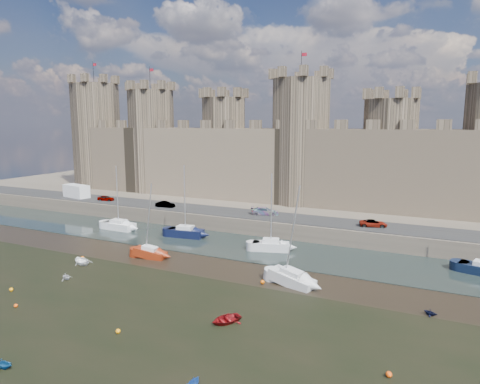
{
  "coord_description": "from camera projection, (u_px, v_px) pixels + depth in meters",
  "views": [
    {
      "loc": [
        26.42,
        -29.62,
        17.6
      ],
      "look_at": [
        1.94,
        22.0,
        8.31
      ],
      "focal_mm": 32.0,
      "sensor_mm": 36.0,
      "label": 1
    }
  ],
  "objects": [
    {
      "name": "buoy_3",
      "position": [
        263.0,
        282.0,
        47.09
      ],
      "size": [
        0.46,
        0.46,
        0.46
      ],
      "primitive_type": "sphere",
      "color": "#ED5F0A",
      "rests_on": "ground"
    },
    {
      "name": "dinghy_6",
      "position": [
        81.0,
        261.0,
        54.08
      ],
      "size": [
        3.76,
        3.37,
        0.64
      ],
      "primitive_type": "imported",
      "rotation": [
        1.57,
        0.0,
        4.24
      ],
      "color": "white",
      "rests_on": "ground"
    },
    {
      "name": "quay",
      "position": [
        306.0,
        198.0,
        93.72
      ],
      "size": [
        160.0,
        60.0,
        2.5
      ],
      "primitive_type": "cube",
      "color": "#4C443A",
      "rests_on": "ground"
    },
    {
      "name": "sailboat_4",
      "position": [
        150.0,
        252.0,
        56.15
      ],
      "size": [
        4.43,
        2.13,
        9.99
      ],
      "rotation": [
        0.0,
        0.0,
        0.11
      ],
      "color": "maroon",
      "rests_on": "ground"
    },
    {
      "name": "dinghy_1",
      "position": [
        3.0,
        364.0,
        30.82
      ],
      "size": [
        1.73,
        1.57,
        0.78
      ],
      "primitive_type": "imported",
      "rotation": [
        1.57,
        0.0,
        1.79
      ],
      "color": "#14528E",
      "rests_on": "ground"
    },
    {
      "name": "sailboat_1",
      "position": [
        185.0,
        232.0,
        66.18
      ],
      "size": [
        5.81,
        2.86,
        11.18
      ],
      "rotation": [
        0.0,
        0.0,
        0.13
      ],
      "color": "black",
      "rests_on": "ground"
    },
    {
      "name": "car_3",
      "position": [
        373.0,
        223.0,
        62.4
      ],
      "size": [
        4.29,
        2.83,
        1.09
      ],
      "primitive_type": "imported",
      "rotation": [
        0.0,
        0.0,
        1.85
      ],
      "color": "gray",
      "rests_on": "quay"
    },
    {
      "name": "buoy_4",
      "position": [
        16.0,
        306.0,
        41.13
      ],
      "size": [
        0.38,
        0.38,
        0.38
      ],
      "primitive_type": "sphere",
      "color": "#FA510B",
      "rests_on": "ground"
    },
    {
      "name": "dinghy_5",
      "position": [
        193.0,
        384.0,
        28.48
      ],
      "size": [
        1.38,
        1.58,
        0.81
      ],
      "primitive_type": "imported",
      "rotation": [
        1.57,
        0.0,
        0.03
      ],
      "color": "#16419C",
      "rests_on": "ground"
    },
    {
      "name": "car_0",
      "position": [
        106.0,
        198.0,
        83.23
      ],
      "size": [
        3.43,
        1.92,
        1.1
      ],
      "primitive_type": "imported",
      "rotation": [
        0.0,
        0.0,
        1.77
      ],
      "color": "gray",
      "rests_on": "quay"
    },
    {
      "name": "buoy_0",
      "position": [
        11.0,
        289.0,
        45.06
      ],
      "size": [
        0.41,
        0.41,
        0.41
      ],
      "primitive_type": "sphere",
      "color": "orange",
      "rests_on": "ground"
    },
    {
      "name": "sailboat_2",
      "position": [
        271.0,
        245.0,
        59.11
      ],
      "size": [
        5.35,
        3.29,
        10.79
      ],
      "rotation": [
        0.0,
        0.0,
        0.29
      ],
      "color": "silver",
      "rests_on": "ground"
    },
    {
      "name": "buoy_5",
      "position": [
        389.0,
        374.0,
        29.84
      ],
      "size": [
        0.45,
        0.45,
        0.45
      ],
      "primitive_type": "sphere",
      "color": "#F14A0A",
      "rests_on": "ground"
    },
    {
      "name": "castle",
      "position": [
        286.0,
        154.0,
        81.61
      ],
      "size": [
        108.5,
        11.0,
        29.0
      ],
      "color": "#42382B",
      "rests_on": "quay"
    },
    {
      "name": "dinghy_3",
      "position": [
        66.0,
        277.0,
        48.3
      ],
      "size": [
        1.63,
        1.49,
        0.74
      ],
      "primitive_type": "imported",
      "rotation": [
        1.57,
        0.0,
        1.34
      ],
      "color": "silver",
      "rests_on": "ground"
    },
    {
      "name": "sailboat_5",
      "position": [
        292.0,
        278.0,
        46.76
      ],
      "size": [
        5.49,
        3.22,
        11.12
      ],
      "rotation": [
        0.0,
        0.0,
        -0.25
      ],
      "color": "silver",
      "rests_on": "ground"
    },
    {
      "name": "buoy_2",
      "position": [
        118.0,
        331.0,
        36.05
      ],
      "size": [
        0.41,
        0.41,
        0.41
      ],
      "primitive_type": "sphere",
      "color": "orange",
      "rests_on": "ground"
    },
    {
      "name": "water_channel",
      "position": [
        234.0,
        245.0,
        61.81
      ],
      "size": [
        160.0,
        12.0,
        0.08
      ],
      "primitive_type": "cube",
      "color": "black",
      "rests_on": "ground"
    },
    {
      "name": "sailboat_0",
      "position": [
        119.0,
        225.0,
        70.78
      ],
      "size": [
        5.73,
        2.35,
        10.63
      ],
      "rotation": [
        0.0,
        0.0,
        -0.02
      ],
      "color": "silver",
      "rests_on": "ground"
    },
    {
      "name": "van",
      "position": [
        76.0,
        191.0,
        86.73
      ],
      "size": [
        6.37,
        3.55,
        2.62
      ],
      "primitive_type": "cube",
      "rotation": [
        0.0,
        0.0,
        -0.2
      ],
      "color": "white",
      "rests_on": "quay"
    },
    {
      "name": "dinghy_7",
      "position": [
        430.0,
        312.0,
        39.39
      ],
      "size": [
        1.36,
        1.24,
        0.63
      ],
      "primitive_type": "imported",
      "rotation": [
        1.57,
        0.0,
        1.38
      ],
      "color": "black",
      "rests_on": "ground"
    },
    {
      "name": "car_1",
      "position": [
        165.0,
        204.0,
        76.74
      ],
      "size": [
        3.6,
        1.6,
        1.15
      ],
      "primitive_type": "imported",
      "rotation": [
        0.0,
        0.0,
        1.68
      ],
      "color": "gray",
      "rests_on": "quay"
    },
    {
      "name": "seaweed_patch",
      "position": [
        73.0,
        340.0,
        35.06
      ],
      "size": [
        70.0,
        34.0,
        0.01
      ],
      "primitive_type": "cube",
      "color": "black",
      "rests_on": "ground"
    },
    {
      "name": "dinghy_4",
      "position": [
        226.0,
        320.0,
        37.94
      ],
      "size": [
        3.24,
        3.51,
        0.59
      ],
      "primitive_type": "imported",
      "rotation": [
        1.57,
        0.0,
        5.74
      ],
      "color": "maroon",
      "rests_on": "ground"
    },
    {
      "name": "buoy_1",
      "position": [
        83.0,
        258.0,
        55.37
      ],
      "size": [
        0.49,
        0.49,
        0.49
      ],
      "primitive_type": "sphere",
      "color": "orange",
      "rests_on": "ground"
    },
    {
      "name": "ground",
      "position": [
        122.0,
        311.0,
        40.41
      ],
      "size": [
        160.0,
        160.0,
        0.0
      ],
      "primitive_type": "plane",
      "color": "black",
      "rests_on": "ground"
    },
    {
      "name": "car_2",
      "position": [
        265.0,
        211.0,
        70.5
      ],
      "size": [
        4.86,
        3.15,
        1.31
      ],
      "primitive_type": "imported",
      "rotation": [
        0.0,
        0.0,
        1.89
      ],
      "color": "gray",
      "rests_on": "quay"
    },
    {
      "name": "road",
      "position": [
        261.0,
        215.0,
        70.33
      ],
      "size": [
        160.0,
        7.0,
        0.1
      ],
      "primitive_type": "cube",
      "color": "black",
      "rests_on": "quay"
    }
  ]
}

